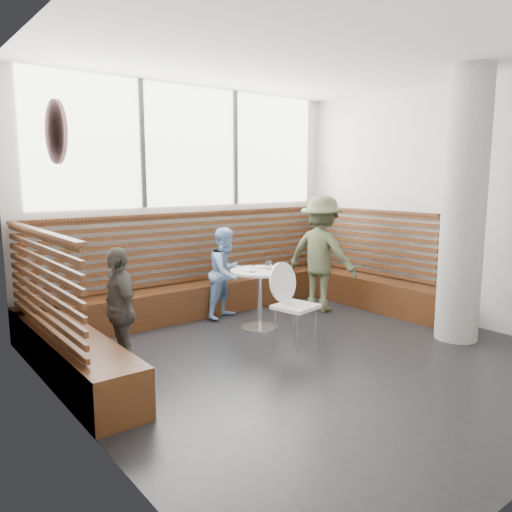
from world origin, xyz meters
TOP-DOWN VIEW (x-y plane):
  - room at (0.00, 0.00)m, footprint 5.00×5.00m
  - booth at (0.00, 1.77)m, footprint 5.00×2.50m
  - concrete_column at (1.85, -0.60)m, footprint 0.50×0.50m
  - wall_art at (-2.46, 0.40)m, footprint 0.03×0.50m
  - cafe_table at (0.20, 1.18)m, footprint 0.75×0.75m
  - cafe_chair at (0.10, 0.46)m, footprint 0.47×0.46m
  - adult_man at (1.49, 1.35)m, footprint 0.90×1.22m
  - child_back at (0.17, 1.90)m, footprint 0.74×0.66m
  - child_left at (-1.78, 0.95)m, footprint 0.38×0.77m
  - plate_near at (0.07, 1.26)m, footprint 0.21×0.21m
  - plate_far at (0.32, 1.33)m, footprint 0.20×0.20m
  - glass_left at (0.04, 1.12)m, footprint 0.06×0.06m
  - glass_mid at (0.29, 1.10)m, footprint 0.07×0.07m
  - glass_right at (0.36, 1.21)m, footprint 0.07×0.07m
  - menu_card at (0.29, 1.02)m, footprint 0.22×0.17m

SIDE VIEW (x-z plane):
  - booth at x=0.00m, z-range -0.31..1.13m
  - cafe_table at x=0.20m, z-range 0.17..0.94m
  - cafe_chair at x=0.10m, z-range 0.09..1.06m
  - child_back at x=0.17m, z-range 0.00..1.27m
  - child_left at x=-1.78m, z-range 0.00..1.27m
  - menu_card at x=0.29m, z-range 0.78..0.78m
  - plate_far at x=0.32m, z-range 0.78..0.79m
  - plate_near at x=0.07m, z-range 0.78..0.79m
  - glass_left at x=0.04m, z-range 0.78..0.87m
  - glass_mid at x=0.29m, z-range 0.78..0.88m
  - glass_right at x=0.36m, z-range 0.78..0.89m
  - adult_man at x=1.49m, z-range 0.00..1.69m
  - concrete_column at x=1.85m, z-range 0.00..3.20m
  - room at x=0.00m, z-range 0.00..3.20m
  - wall_art at x=-2.46m, z-range 2.05..2.55m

